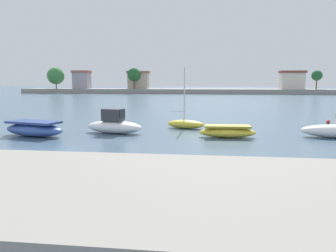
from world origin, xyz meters
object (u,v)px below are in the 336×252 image
Objects in this scene: moored_boat_3 at (186,124)px; mooring_buoy_1 at (117,119)px; moored_boat_2 at (114,125)px; moored_boat_4 at (227,132)px; moored_boat_1 at (34,129)px; mooring_buoy_0 at (328,122)px.

mooring_buoy_1 is (-7.20, 3.92, -0.20)m from moored_boat_3.
moored_boat_2 is 8.69m from moored_boat_4.
moored_boat_4 is (14.12, 1.18, -0.12)m from moored_boat_1.
moored_boat_3 reaches higher than mooring_buoy_0.
mooring_buoy_1 is (-10.47, 7.94, -0.21)m from moored_boat_4.
moored_boat_4 is 9.90× the size of mooring_buoy_1.
mooring_buoy_0 is at bearing 35.95° from moored_boat_1.
mooring_buoy_1 is at bearing 114.10° from moored_boat_2.
mooring_buoy_1 is at bearing 140.76° from moored_boat_4.
moored_boat_1 is 14.60× the size of mooring_buoy_0.
moored_boat_1 is at bearing -150.01° from moored_boat_2.
moored_boat_4 is 13.20m from mooring_buoy_0.
moored_boat_2 is 6.24m from moored_boat_3.
moored_boat_1 is 14.17m from moored_boat_4.
moored_boat_4 reaches higher than mooring_buoy_0.
moored_boat_2 is at bearing -134.82° from moored_boat_3.
moored_boat_3 is (5.37, 3.17, -0.25)m from moored_boat_2.
moored_boat_1 reaches higher than moored_boat_4.
moored_boat_2 reaches higher than mooring_buoy_0.
moored_boat_2 is at bearing -157.31° from mooring_buoy_0.
mooring_buoy_0 is 0.86× the size of mooring_buoy_1.
moored_boat_2 is 1.16× the size of moored_boat_4.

